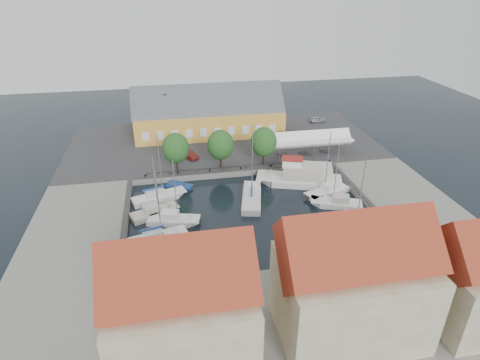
# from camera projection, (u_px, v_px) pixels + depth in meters

# --- Properties ---
(ground) EXTENTS (140.00, 140.00, 0.00)m
(ground) POSITION_uv_depth(u_px,v_px,m) (248.00, 209.00, 55.21)
(ground) COLOR black
(ground) RESTS_ON ground
(north_quay) EXTENTS (56.00, 26.00, 1.00)m
(north_quay) POSITION_uv_depth(u_px,v_px,m) (223.00, 144.00, 75.07)
(north_quay) COLOR #2D2D30
(north_quay) RESTS_ON ground
(west_quay) EXTENTS (12.00, 24.00, 1.00)m
(west_quay) POSITION_uv_depth(u_px,v_px,m) (78.00, 231.00, 49.62)
(west_quay) COLOR slate
(west_quay) RESTS_ON ground
(east_quay) EXTENTS (12.00, 24.00, 1.00)m
(east_quay) POSITION_uv_depth(u_px,v_px,m) (403.00, 198.00, 56.85)
(east_quay) COLOR slate
(east_quay) RESTS_ON ground
(south_bank) EXTENTS (56.00, 14.00, 1.00)m
(south_bank) POSITION_uv_depth(u_px,v_px,m) (295.00, 322.00, 36.64)
(south_bank) COLOR slate
(south_bank) RESTS_ON ground
(quay_edge_fittings) EXTENTS (56.00, 24.72, 0.40)m
(quay_edge_fittings) POSITION_uv_depth(u_px,v_px,m) (242.00, 186.00, 58.88)
(quay_edge_fittings) COLOR #383533
(quay_edge_fittings) RESTS_ON north_quay
(warehouse) EXTENTS (28.56, 14.00, 9.55)m
(warehouse) POSITION_uv_depth(u_px,v_px,m) (205.00, 116.00, 77.52)
(warehouse) COLOR gold
(warehouse) RESTS_ON north_quay
(tent_canopy) EXTENTS (14.00, 4.00, 2.83)m
(tent_canopy) POSITION_uv_depth(u_px,v_px,m) (311.00, 139.00, 68.49)
(tent_canopy) COLOR white
(tent_canopy) RESTS_ON north_quay
(quay_trees) EXTENTS (18.20, 4.20, 6.30)m
(quay_trees) POSITION_uv_depth(u_px,v_px,m) (221.00, 145.00, 63.13)
(quay_trees) COLOR black
(quay_trees) RESTS_ON north_quay
(car_silver) EXTENTS (3.74, 1.94, 1.22)m
(car_silver) POSITION_uv_depth(u_px,v_px,m) (318.00, 119.00, 84.25)
(car_silver) COLOR #AEB1B6
(car_silver) RESTS_ON north_quay
(car_red) EXTENTS (3.56, 4.25, 1.37)m
(car_red) POSITION_uv_depth(u_px,v_px,m) (188.00, 154.00, 67.88)
(car_red) COLOR #551513
(car_red) RESTS_ON north_quay
(center_sailboat) EXTENTS (4.44, 8.83, 11.84)m
(center_sailboat) POSITION_uv_depth(u_px,v_px,m) (252.00, 199.00, 56.93)
(center_sailboat) COLOR white
(center_sailboat) RESTS_ON ground
(trawler) EXTENTS (13.51, 7.71, 5.00)m
(trawler) POSITION_uv_depth(u_px,v_px,m) (303.00, 178.00, 61.46)
(trawler) COLOR white
(trawler) RESTS_ON ground
(east_boat_a) EXTENTS (7.52, 4.96, 10.41)m
(east_boat_a) POSITION_uv_depth(u_px,v_px,m) (328.00, 192.00, 58.95)
(east_boat_a) COLOR white
(east_boat_a) RESTS_ON ground
(east_boat_b) EXTENTS (7.41, 4.70, 9.92)m
(east_boat_b) POSITION_uv_depth(u_px,v_px,m) (338.00, 204.00, 55.89)
(east_boat_b) COLOR white
(east_boat_b) RESTS_ON ground
(east_boat_c) EXTENTS (5.32, 8.66, 10.72)m
(east_boat_c) POSITION_uv_depth(u_px,v_px,m) (356.00, 232.00, 49.97)
(east_boat_c) COLOR white
(east_boat_c) RESTS_ON ground
(west_boat_a) EXTENTS (8.06, 4.46, 10.53)m
(west_boat_a) POSITION_uv_depth(u_px,v_px,m) (158.00, 198.00, 57.44)
(west_boat_a) COLOR white
(west_boat_a) RESTS_ON ground
(west_boat_b) EXTENTS (6.82, 4.50, 9.20)m
(west_boat_b) POSITION_uv_depth(u_px,v_px,m) (154.00, 214.00, 53.69)
(west_boat_b) COLOR #BBB5A8
(west_boat_b) RESTS_ON ground
(west_boat_c) EXTENTS (7.09, 3.79, 9.48)m
(west_boat_c) POSITION_uv_depth(u_px,v_px,m) (172.00, 221.00, 52.12)
(west_boat_c) COLOR white
(west_boat_c) RESTS_ON ground
(west_boat_d) EXTENTS (7.54, 3.84, 9.95)m
(west_boat_d) POSITION_uv_depth(u_px,v_px,m) (156.00, 240.00, 48.45)
(west_boat_d) COLOR white
(west_boat_d) RESTS_ON ground
(launch_sw) EXTENTS (5.13, 4.68, 0.98)m
(launch_sw) POSITION_uv_depth(u_px,v_px,m) (167.00, 259.00, 45.43)
(launch_sw) COLOR white
(launch_sw) RESTS_ON ground
(launch_nw) EXTENTS (4.18, 3.58, 0.88)m
(launch_nw) POSITION_uv_depth(u_px,v_px,m) (179.00, 187.00, 60.91)
(launch_nw) COLOR navy
(launch_nw) RESTS_ON ground
(townhouses) EXTENTS (36.30, 8.50, 12.00)m
(townhouses) POSITION_uv_depth(u_px,v_px,m) (330.00, 293.00, 32.56)
(townhouses) COLOR beige
(townhouses) RESTS_ON south_bank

